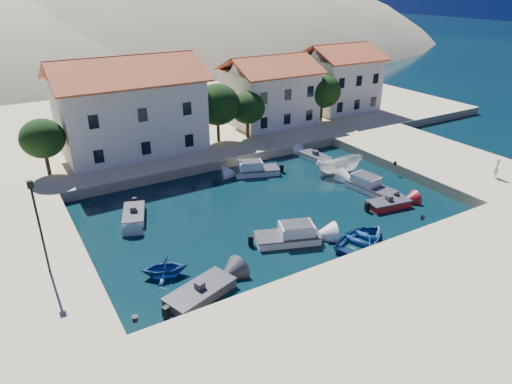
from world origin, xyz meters
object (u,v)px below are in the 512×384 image
Objects in this scene: building_left at (129,103)px; lamppost at (38,219)px; building_mid at (270,89)px; rowboat_south at (361,244)px; cabin_cruiser_south at (288,236)px; boat_east at (338,174)px; cabin_cruiser_east at (371,187)px; building_right at (339,76)px; pedestrian at (496,168)px.

building_left reaches higher than lamppost.
building_mid is 2.10× the size of rowboat_south.
rowboat_south is at bearing -108.74° from building_mid.
building_left is 2.86× the size of cabin_cruiser_south.
building_mid is (18.00, 1.00, -0.71)m from building_left.
boat_east is (27.52, 4.92, -4.75)m from lamppost.
building_mid is at bearing 80.53° from cabin_cruiser_south.
building_left is 24.26m from cabin_cruiser_south.
cabin_cruiser_east is 4.82m from boat_east.
boat_east is at bearing -97.03° from building_mid.
building_mid reaches higher than rowboat_south.
boat_east is (-13.98, -17.08, -5.47)m from building_right.
building_right is (30.00, 2.00, -0.46)m from building_left.
cabin_cruiser_south is (15.80, -3.24, -4.28)m from lamppost.
building_mid is at bearing 3.18° from building_left.
pedestrian is (10.42, -5.10, 1.44)m from cabin_cruiser_east.
building_left is 30.07m from building_right.
boat_east is at bearing -47.96° from rowboat_south.
building_mid reaches higher than cabin_cruiser_east.
cabin_cruiser_south is 11.98m from cabin_cruiser_east.
cabin_cruiser_south is 14.29m from boat_east.
lamppost is (-11.50, -20.00, -1.18)m from building_left.
building_right reaches higher than cabin_cruiser_east.
boat_east reaches higher than rowboat_south.
building_mid is 17.02m from boat_east.
building_right is 35.77m from rowboat_south.
building_left reaches higher than building_mid.
building_right is 1.89× the size of rowboat_south.
cabin_cruiser_south and cabin_cruiser_east have the same top height.
rowboat_south is at bearing -17.14° from lamppost.
rowboat_south is (-21.24, -28.25, -5.47)m from building_right.
building_right is at bearing 64.49° from cabin_cruiser_south.
building_mid is at bearing 6.28° from boat_east.
building_right reaches higher than pedestrian.
lamppost is at bearing 82.47° from cabin_cruiser_east.
lamppost is 27.62m from cabin_cruiser_east.
building_right reaches higher than lamppost.
cabin_cruiser_east is (15.79, -19.87, -5.46)m from building_left.
building_left is at bearing 120.48° from cabin_cruiser_south.
lamppost is at bearing -119.90° from building_left.
cabin_cruiser_south is 1.04× the size of cabin_cruiser_east.
rowboat_south is at bearing -71.55° from building_left.
building_left is 28.30m from rowboat_south.
building_right is 1.84× the size of cabin_cruiser_south.
building_left is 23.10m from lamppost.
lamppost is 1.26× the size of cabin_cruiser_east.
boat_east is at bearing -129.31° from building_right.
rowboat_south is (4.46, -3.01, -0.48)m from cabin_cruiser_south.
building_right reaches higher than building_mid.
building_left is 1.40× the size of building_mid.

